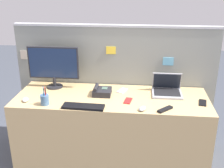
# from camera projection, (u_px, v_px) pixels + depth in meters

# --- Properties ---
(ground_plane) EXTENTS (10.00, 10.00, 0.00)m
(ground_plane) POSITION_uv_depth(u_px,v_px,m) (112.00, 157.00, 3.12)
(ground_plane) COLOR #424751
(desk) EXTENTS (1.96, 0.70, 0.73)m
(desk) POSITION_uv_depth(u_px,v_px,m) (112.00, 128.00, 2.99)
(desk) COLOR tan
(desk) RESTS_ON ground_plane
(cubicle_divider) EXTENTS (2.23, 0.07, 1.40)m
(cubicle_divider) POSITION_uv_depth(u_px,v_px,m) (115.00, 85.00, 3.23)
(cubicle_divider) COLOR gray
(cubicle_divider) RESTS_ON ground_plane
(desktop_monitor) EXTENTS (0.55, 0.18, 0.45)m
(desktop_monitor) POSITION_uv_depth(u_px,v_px,m) (53.00, 65.00, 3.02)
(desktop_monitor) COLOR #232328
(desktop_monitor) RESTS_ON desk
(laptop) EXTENTS (0.30, 0.28, 0.20)m
(laptop) POSITION_uv_depth(u_px,v_px,m) (167.00, 89.00, 2.94)
(laptop) COLOR #9EA0A8
(laptop) RESTS_ON desk
(desk_phone) EXTENTS (0.18, 0.19, 0.10)m
(desk_phone) POSITION_uv_depth(u_px,v_px,m) (102.00, 91.00, 2.90)
(desk_phone) COLOR #232328
(desk_phone) RESTS_ON desk
(keyboard_main) EXTENTS (0.40, 0.14, 0.02)m
(keyboard_main) POSITION_uv_depth(u_px,v_px,m) (83.00, 107.00, 2.62)
(keyboard_main) COLOR black
(keyboard_main) RESTS_ON desk
(computer_mouse_right_hand) EXTENTS (0.09, 0.11, 0.03)m
(computer_mouse_right_hand) POSITION_uv_depth(u_px,v_px,m) (25.00, 100.00, 2.76)
(computer_mouse_right_hand) COLOR silver
(computer_mouse_right_hand) RESTS_ON desk
(computer_mouse_left_hand) EXTENTS (0.09, 0.11, 0.03)m
(computer_mouse_left_hand) POSITION_uv_depth(u_px,v_px,m) (142.00, 109.00, 2.57)
(computer_mouse_left_hand) COLOR #9EA0A8
(computer_mouse_left_hand) RESTS_ON desk
(pen_cup) EXTENTS (0.08, 0.08, 0.19)m
(pen_cup) POSITION_uv_depth(u_px,v_px,m) (45.00, 100.00, 2.67)
(pen_cup) COLOR #4C7093
(pen_cup) RESTS_ON desk
(cell_phone_white_slab) EXTENTS (0.12, 0.15, 0.01)m
(cell_phone_white_slab) POSITION_uv_depth(u_px,v_px,m) (122.00, 91.00, 3.00)
(cell_phone_white_slab) COLOR silver
(cell_phone_white_slab) RESTS_ON desk
(cell_phone_red_case) EXTENTS (0.09, 0.15, 0.01)m
(cell_phone_red_case) POSITION_uv_depth(u_px,v_px,m) (128.00, 101.00, 2.76)
(cell_phone_red_case) COLOR #B22323
(cell_phone_red_case) RESTS_ON desk
(cell_phone_black_slab) EXTENTS (0.10, 0.16, 0.01)m
(cell_phone_black_slab) POSITION_uv_depth(u_px,v_px,m) (203.00, 103.00, 2.71)
(cell_phone_black_slab) COLOR black
(cell_phone_black_slab) RESTS_ON desk
(tv_remote) EXTENTS (0.15, 0.15, 0.02)m
(tv_remote) POSITION_uv_depth(u_px,v_px,m) (165.00, 109.00, 2.57)
(tv_remote) COLOR black
(tv_remote) RESTS_ON desk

